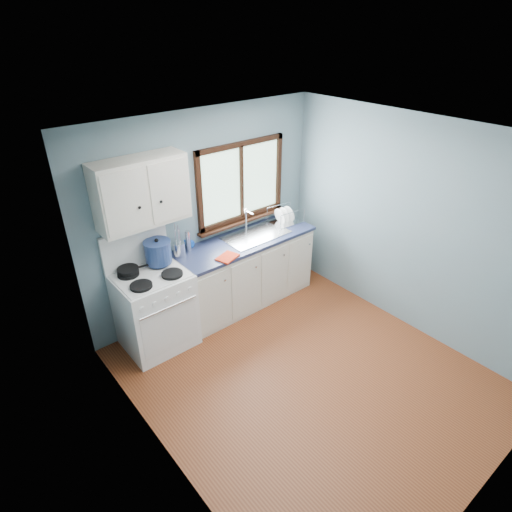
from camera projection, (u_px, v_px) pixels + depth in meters
floor at (306, 375)px, 4.58m from camera, size 3.20×3.60×0.02m
ceiling at (324, 139)px, 3.34m from camera, size 3.20×3.60×0.02m
wall_back at (205, 214)px, 5.17m from camera, size 3.20×0.02×2.50m
wall_left at (158, 352)px, 3.06m from camera, size 0.02×3.60×2.50m
wall_right at (412, 228)px, 4.85m from camera, size 0.02×3.60×2.50m
gas_range at (155, 308)px, 4.79m from camera, size 0.76×0.69×1.36m
base_cabinets at (245, 274)px, 5.57m from camera, size 1.85×0.60×0.88m
countertop at (245, 241)px, 5.33m from camera, size 1.89×0.64×0.04m
sink at (256, 239)px, 5.45m from camera, size 0.84×0.46×0.44m
window at (241, 188)px, 5.33m from camera, size 1.36×0.10×1.03m
upper_cabinets at (141, 192)px, 4.30m from camera, size 0.95×0.35×0.70m
skillet at (128, 270)px, 4.56m from camera, size 0.36×0.27×0.05m
stockpot at (158, 252)px, 4.69m from camera, size 0.31×0.31×0.29m
utensil_crock at (179, 249)px, 4.91m from camera, size 0.18×0.18×0.43m
thermos at (188, 241)px, 4.98m from camera, size 0.07×0.07×0.27m
soap_bottle at (192, 238)px, 5.06m from camera, size 0.13×0.13×0.26m
dish_towel at (227, 257)px, 4.91m from camera, size 0.30×0.25×0.02m
dish_rack at (285, 218)px, 5.73m from camera, size 0.44×0.35×0.22m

